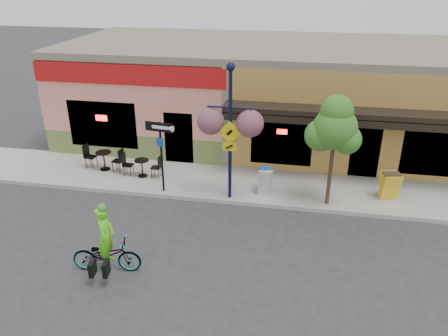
% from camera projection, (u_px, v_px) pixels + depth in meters
% --- Properties ---
extents(ground, '(90.00, 90.00, 0.00)m').
position_uv_depth(ground, '(237.00, 212.00, 14.90)').
color(ground, '#2D2D30').
rests_on(ground, ground).
extents(sidewalk, '(24.00, 3.00, 0.15)m').
position_uv_depth(sidewalk, '(246.00, 184.00, 16.66)').
color(sidewalk, '#9E9B93').
rests_on(sidewalk, ground).
extents(curb, '(24.00, 0.12, 0.15)m').
position_uv_depth(curb, '(240.00, 203.00, 15.36)').
color(curb, '#A8A59E').
rests_on(curb, ground).
extents(building, '(18.20, 8.20, 4.50)m').
position_uv_depth(building, '(263.00, 92.00, 20.65)').
color(building, '#E28170').
rests_on(building, ground).
extents(bicycle, '(1.95, 0.91, 0.99)m').
position_uv_depth(bicycle, '(107.00, 255.00, 11.88)').
color(bicycle, maroon).
rests_on(bicycle, ground).
extents(cyclist_rider, '(0.50, 0.68, 1.73)m').
position_uv_depth(cyclist_rider, '(107.00, 244.00, 11.72)').
color(cyclist_rider, '#66EF19').
rests_on(cyclist_rider, ground).
extents(lamp_post, '(1.53, 0.62, 4.79)m').
position_uv_depth(lamp_post, '(230.00, 134.00, 14.59)').
color(lamp_post, '#101333').
rests_on(lamp_post, sidewalk).
extents(one_way_sign, '(1.04, 0.36, 2.66)m').
position_uv_depth(one_way_sign, '(162.00, 157.00, 15.48)').
color(one_way_sign, black).
rests_on(one_way_sign, sidewalk).
extents(cafe_set_left, '(1.76, 1.06, 1.00)m').
position_uv_depth(cafe_set_left, '(104.00, 158.00, 17.49)').
color(cafe_set_left, black).
rests_on(cafe_set_left, sidewalk).
extents(cafe_set_right, '(1.51, 0.76, 0.91)m').
position_uv_depth(cafe_set_right, '(142.00, 166.00, 16.95)').
color(cafe_set_right, black).
rests_on(cafe_set_right, sidewalk).
extents(newspaper_box_blue, '(0.52, 0.49, 0.93)m').
position_uv_depth(newspaper_box_blue, '(266.00, 180.00, 15.82)').
color(newspaper_box_blue, '#1A4BA1').
rests_on(newspaper_box_blue, sidewalk).
extents(newspaper_box_grey, '(0.51, 0.48, 0.92)m').
position_uv_depth(newspaper_box_grey, '(265.00, 182.00, 15.64)').
color(newspaper_box_grey, '#B1B1B1').
rests_on(newspaper_box_grey, sidewalk).
extents(street_tree, '(1.73, 1.73, 3.91)m').
position_uv_depth(street_tree, '(333.00, 151.00, 14.36)').
color(street_tree, '#3D7A26').
rests_on(street_tree, sidewalk).
extents(sandwich_board, '(0.68, 0.56, 1.00)m').
position_uv_depth(sandwich_board, '(392.00, 188.00, 15.11)').
color(sandwich_board, yellow).
rests_on(sandwich_board, sidewalk).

